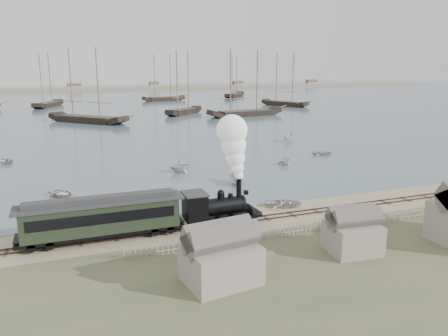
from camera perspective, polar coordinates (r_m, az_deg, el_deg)
name	(u,v)px	position (r m, az deg, el deg)	size (l,w,h in m)	color
ground	(266,211)	(47.11, 5.57, -5.61)	(600.00, 600.00, 0.00)	tan
harbor_water	(104,99)	(211.40, -15.38, 8.66)	(600.00, 336.00, 0.06)	#495C69
rail_track	(275,217)	(45.42, 6.69, -6.31)	(120.00, 1.80, 0.16)	#3B2620
picket_fence_west	(235,244)	(38.64, 1.41, -9.88)	(19.00, 0.10, 1.20)	gray
picket_fence_east	(410,219)	(48.28, 23.18, -6.19)	(15.00, 0.10, 1.20)	gray
shed_left	(221,282)	(32.44, -0.40, -14.64)	(5.00, 4.00, 4.10)	gray
shed_mid	(351,252)	(38.59, 16.31, -10.47)	(4.00, 3.50, 3.60)	gray
far_spit	(91,90)	(290.99, -16.96, 9.68)	(500.00, 20.00, 1.80)	gray
locomotive	(231,177)	(42.10, 0.94, -1.12)	(8.26, 3.08, 10.29)	black
passenger_coach	(102,216)	(40.16, -15.63, -6.10)	(14.41, 2.78, 3.50)	black
beached_dinghy	(284,203)	(48.62, 7.86, -4.56)	(3.98, 2.84, 0.82)	#BCBAB3
rowboat_0	(61,193)	(55.16, -20.50, -3.12)	(3.58, 2.56, 0.74)	#BCBAB3
rowboat_1	(180,166)	(63.73, -5.72, 0.30)	(3.46, 2.99, 1.82)	#BCBAB3
rowboat_2	(236,178)	(57.03, 1.57, -1.32)	(4.03, 1.52, 1.56)	#BCBAB3
rowboat_3	(322,153)	(77.65, 12.72, 1.95)	(3.42, 2.44, 0.71)	#BCBAB3
rowboat_4	(285,160)	(68.83, 7.96, 1.03)	(2.68, 2.32, 1.41)	#BCBAB3
rowboat_5	(288,138)	(89.82, 8.39, 3.88)	(3.76, 1.41, 1.45)	#BCBAB3
rowboat_6	(0,161)	(77.64, -27.18, 0.86)	(4.13, 2.95, 0.86)	#BCBAB3
schooner_2	(86,85)	(124.34, -17.64, 10.27)	(24.62, 5.68, 20.00)	black
schooner_3	(183,82)	(139.54, -5.33, 11.08)	(16.92, 3.91, 20.00)	black
schooner_4	(245,83)	(134.47, 2.81, 11.04)	(24.42, 5.63, 20.00)	black
schooner_5	(285,79)	(170.11, 8.02, 11.39)	(19.87, 4.59, 20.00)	black
schooner_7	(46,80)	(177.24, -22.22, 10.62)	(19.67, 4.54, 20.00)	black
schooner_8	(163,78)	(194.95, -7.93, 11.61)	(19.25, 4.44, 20.00)	black
schooner_9	(235,76)	(216.47, 1.41, 11.88)	(21.81, 5.03, 20.00)	black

